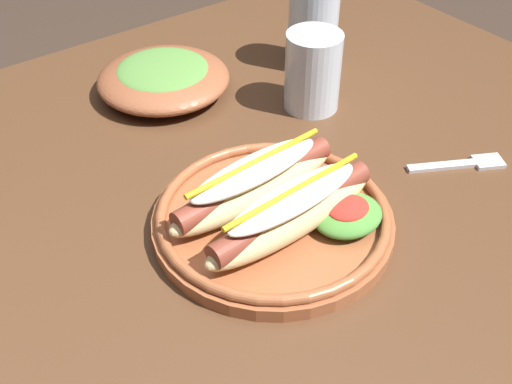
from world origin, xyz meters
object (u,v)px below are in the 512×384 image
at_px(fork, 464,164).
at_px(hot_dog_plate, 276,210).
at_px(extra_cup, 313,25).
at_px(side_bowl, 163,77).
at_px(water_cup, 313,71).

bearing_deg(fork, hot_dog_plate, -163.15).
xyz_separation_m(extra_cup, side_bowl, (-0.22, 0.06, -0.04)).
height_order(hot_dog_plate, side_bowl, hot_dog_plate).
relative_size(water_cup, extra_cup, 0.85).
relative_size(fork, side_bowl, 0.62).
height_order(fork, extra_cup, extra_cup).
xyz_separation_m(fork, water_cup, (-0.06, 0.22, 0.05)).
xyz_separation_m(fork, extra_cup, (0.02, 0.31, 0.06)).
bearing_deg(fork, water_cup, 134.14).
bearing_deg(water_cup, extra_cup, 49.05).
height_order(water_cup, extra_cup, extra_cup).
bearing_deg(extra_cup, side_bowl, 164.30).
height_order(fork, water_cup, water_cup).
bearing_deg(hot_dog_plate, extra_cup, 43.28).
bearing_deg(hot_dog_plate, water_cup, 40.55).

